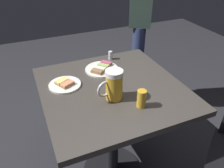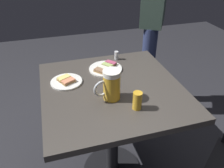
% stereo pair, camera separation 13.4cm
% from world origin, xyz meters
% --- Properties ---
extents(cafe_table, '(0.83, 0.82, 0.78)m').
position_xyz_m(cafe_table, '(0.00, 0.00, 0.63)').
color(cafe_table, black).
rests_on(cafe_table, ground_plane).
extents(plate_near, '(0.22, 0.22, 0.03)m').
position_xyz_m(plate_near, '(0.22, -0.02, 0.79)').
color(plate_near, white).
rests_on(plate_near, cafe_table).
extents(plate_far, '(0.19, 0.19, 0.03)m').
position_xyz_m(plate_far, '(0.13, 0.25, 0.78)').
color(plate_far, white).
rests_on(plate_far, cafe_table).
extents(beer_mug, '(0.10, 0.15, 0.17)m').
position_xyz_m(beer_mug, '(-0.11, 0.04, 0.86)').
color(beer_mug, gold).
rests_on(beer_mug, cafe_table).
extents(beer_glass_small, '(0.05, 0.05, 0.10)m').
position_xyz_m(beer_glass_small, '(-0.23, -0.07, 0.83)').
color(beer_glass_small, gold).
rests_on(beer_glass_small, cafe_table).
extents(salt_shaker, '(0.03, 0.03, 0.06)m').
position_xyz_m(salt_shaker, '(0.34, -0.13, 0.81)').
color(salt_shaker, silver).
rests_on(salt_shaker, cafe_table).
extents(patron_standing, '(0.37, 0.32, 1.63)m').
position_xyz_m(patron_standing, '(0.69, -0.57, 0.95)').
color(patron_standing, navy).
rests_on(patron_standing, ground_plane).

